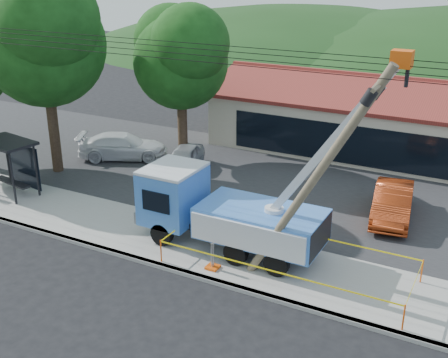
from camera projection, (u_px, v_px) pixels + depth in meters
ground at (157, 304)px, 19.17m from camera, size 120.00×120.00×0.00m
curb at (189, 274)px, 20.86m from camera, size 60.00×0.25×0.15m
sidewalk at (213, 252)px, 22.42m from camera, size 60.00×4.00×0.15m
parking_lot at (288, 186)px, 29.00m from camera, size 60.00×12.00×0.10m
strip_mall at (403, 124)px, 33.13m from camera, size 22.50×8.53×4.67m
tree_west_near at (42, 32)px, 28.21m from camera, size 7.56×6.72×10.80m
tree_lot at (180, 52)px, 30.61m from camera, size 6.30×5.60×8.94m
hill_west at (305, 51)px, 70.87m from camera, size 78.40×56.00×28.00m
utility_truck at (225, 210)px, 22.16m from camera, size 10.05×4.03×8.29m
leaning_pole at (321, 169)px, 18.33m from camera, size 4.71×1.68×8.18m
bus_shelter at (12, 154)px, 27.15m from camera, size 3.07×2.17×2.73m
caution_tape at (287, 255)px, 20.64m from camera, size 9.12×3.20×0.92m
car_silver at (184, 172)px, 31.03m from camera, size 2.48×4.18×1.33m
car_red at (390, 220)px, 25.33m from camera, size 2.28×4.82×1.53m
car_white at (124, 160)px, 32.86m from camera, size 5.49×4.21×1.48m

